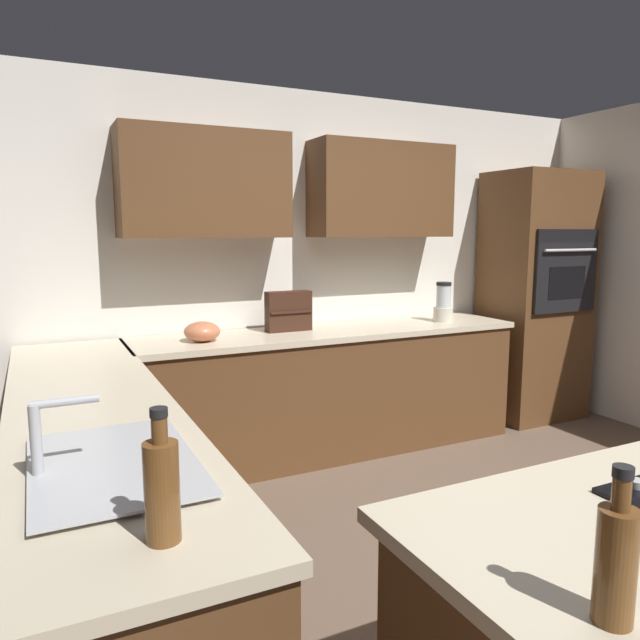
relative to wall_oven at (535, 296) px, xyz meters
name	(u,v)px	position (x,y,z in m)	size (l,w,h in m)	color
ground_plane	(511,563)	(1.85, 1.72, -1.04)	(14.00, 14.00, 0.00)	brown
wall_back	(316,251)	(1.92, -0.33, 0.41)	(6.00, 0.44, 2.60)	white
lower_cabinets_back	(331,393)	(1.95, 0.00, -0.61)	(2.80, 0.60, 0.86)	brown
countertop_back	(332,332)	(1.95, 0.00, -0.16)	(2.84, 0.64, 0.04)	beige
lower_cabinets_side	(96,509)	(3.67, 1.17, -0.61)	(0.60, 2.90, 0.86)	brown
countertop_side	(90,407)	(3.67, 1.17, -0.16)	(0.64, 2.94, 0.04)	beige
wall_oven	(535,296)	(0.00, 0.00, 0.00)	(0.80, 0.66, 2.08)	brown
sink_unit	(110,463)	(3.68, 1.94, -0.13)	(0.46, 0.70, 0.23)	#515456
blender	(443,305)	(1.00, 0.04, -0.01)	(0.15, 0.15, 0.31)	beige
mixing_bowl	(202,332)	(2.90, 0.04, -0.08)	(0.23, 0.23, 0.13)	#CC724C
spice_rack	(288,311)	(2.25, -0.08, 0.00)	(0.32, 0.11, 0.28)	#381E14
dish_soap_bottle	(162,488)	(3.62, 2.42, -0.02)	(0.08, 0.08, 0.31)	brown
oil_bottle	(616,561)	(2.95, 3.05, -0.03)	(0.07, 0.07, 0.29)	brown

